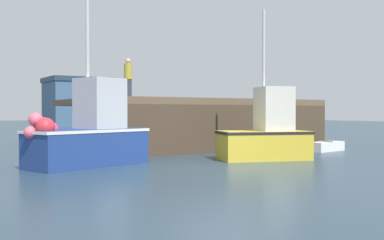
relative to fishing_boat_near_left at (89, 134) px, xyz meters
The scene contains 7 objects.
ground 3.85m from the fishing_boat_near_left, 38.36° to the right, with size 120.00×160.00×0.10m.
pier 7.46m from the fishing_boat_near_left, 35.02° to the left, with size 9.77×6.76×2.03m.
fishing_boat_near_left is the anchor object (origin of this frame).
fishing_boat_near_right 5.54m from the fishing_boat_near_left, 12.53° to the right, with size 3.12×2.24×4.74m.
rowboat 9.56m from the fishing_boat_near_left, ahead, with size 1.76×0.93×0.40m.
dockworker 6.77m from the fishing_boat_near_left, 56.59° to the left, with size 0.34×0.34×1.71m.
warehouse 38.20m from the fishing_boat_near_left, 72.76° to the left, with size 6.37×5.71×5.12m.
Camera 1 is at (-7.32, -10.48, 1.50)m, focal length 44.36 mm.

